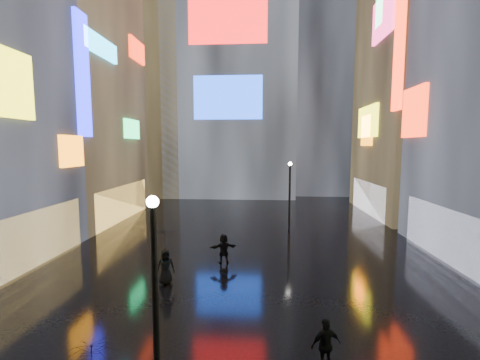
{
  "coord_description": "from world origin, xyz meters",
  "views": [
    {
      "loc": [
        0.82,
        -0.87,
        6.35
      ],
      "look_at": [
        0.0,
        12.0,
        5.0
      ],
      "focal_mm": 24.0,
      "sensor_mm": 36.0,
      "label": 1
    }
  ],
  "objects": [
    {
      "name": "ground",
      "position": [
        0.0,
        20.0,
        0.0
      ],
      "size": [
        140.0,
        140.0,
        0.0
      ],
      "primitive_type": "plane",
      "color": "black",
      "rests_on": "ground"
    },
    {
      "name": "building_left_far",
      "position": [
        -15.98,
        26.0,
        10.98
      ],
      "size": [
        10.28,
        12.0,
        22.0
      ],
      "color": "black",
      "rests_on": "ground"
    },
    {
      "name": "building_right_far",
      "position": [
        15.98,
        30.0,
        13.98
      ],
      "size": [
        10.28,
        12.0,
        28.0
      ],
      "color": "black",
      "rests_on": "ground"
    },
    {
      "name": "tower_main",
      "position": [
        -3.0,
        43.97,
        21.01
      ],
      "size": [
        16.0,
        14.2,
        42.0
      ],
      "color": "black",
      "rests_on": "ground"
    },
    {
      "name": "tower_flank_right",
      "position": [
        9.0,
        46.0,
        17.0
      ],
      "size": [
        12.0,
        12.0,
        34.0
      ],
      "primitive_type": "cube",
      "color": "black",
      "rests_on": "ground"
    },
    {
      "name": "tower_flank_left",
      "position": [
        -14.0,
        42.0,
        13.0
      ],
      "size": [
        10.0,
        10.0,
        26.0
      ],
      "primitive_type": "cube",
      "color": "black",
      "rests_on": "ground"
    },
    {
      "name": "lamp_near",
      "position": [
        -1.72,
        6.47,
        2.94
      ],
      "size": [
        0.3,
        0.3,
        5.2
      ],
      "color": "black",
      "rests_on": "ground"
    },
    {
      "name": "lamp_far",
      "position": [
        3.05,
        23.38,
        2.94
      ],
      "size": [
        0.3,
        0.3,
        5.2
      ],
      "color": "black",
      "rests_on": "ground"
    },
    {
      "name": "pedestrian_3",
      "position": [
        2.7,
        7.8,
        0.77
      ],
      "size": [
        0.97,
        0.62,
        1.53
      ],
      "primitive_type": "imported",
      "rotation": [
        0.0,
        0.0,
        3.44
      ],
      "color": "black",
      "rests_on": "ground"
    },
    {
      "name": "pedestrian_4",
      "position": [
        -3.52,
        13.16,
        0.83
      ],
      "size": [
        0.95,
        0.8,
        1.66
      ],
      "primitive_type": "imported",
      "rotation": [
        0.0,
        0.0,
        0.4
      ],
      "color": "black",
      "rests_on": "ground"
    },
    {
      "name": "pedestrian_5",
      "position": [
        -1.15,
        16.01,
        0.8
      ],
      "size": [
        1.56,
        0.86,
        1.61
      ],
      "primitive_type": "imported",
      "rotation": [
        0.0,
        0.0,
        3.42
      ],
      "color": "black",
      "rests_on": "ground"
    },
    {
      "name": "umbrella_2",
      "position": [
        -3.52,
        13.16,
        2.11
      ],
      "size": [
        1.1,
        1.11,
        0.9
      ],
      "primitive_type": "imported",
      "rotation": [
        0.0,
        0.0,
        6.16
      ],
      "color": "black",
      "rests_on": "pedestrian_4"
    }
  ]
}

